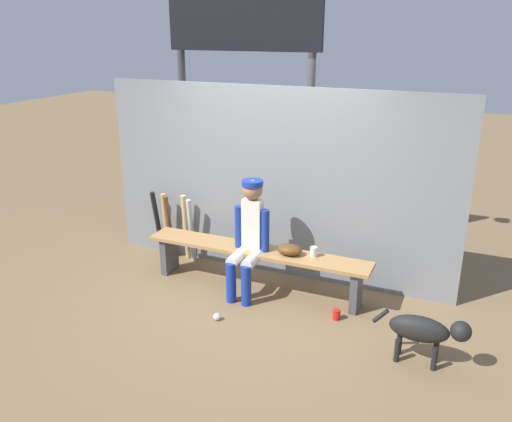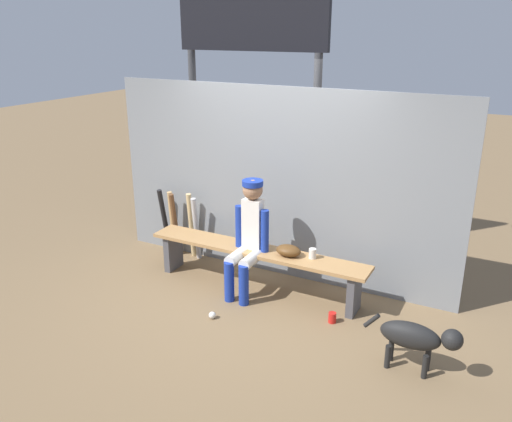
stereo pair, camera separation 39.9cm
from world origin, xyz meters
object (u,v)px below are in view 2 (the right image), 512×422
Objects in this scene: bat_aluminum_silver at (196,229)px; bat_wood_natural at (191,225)px; cup_on_ground at (332,318)px; dog at (417,337)px; baseball_glove at (288,250)px; bat_wood_dark at (175,225)px; dugout_bench at (256,258)px; bat_wood_tan at (173,223)px; scoreboard at (255,42)px; player_seated at (248,234)px; cup_on_bench at (312,254)px; bat_aluminum_black at (165,220)px; baseball at (212,315)px.

bat_wood_natural is (-0.10, 0.04, 0.02)m from bat_aluminum_silver.
cup_on_ground is 1.03m from dog.
baseball_glove is 1.79m from bat_wood_dark.
dugout_bench is 1.47m from bat_wood_tan.
bat_wood_dark is 0.23× the size of scoreboard.
bat_wood_natural is 7.98× the size of cup_on_ground.
player_seated is 11.79× the size of cup_on_ground.
bat_aluminum_silver is 7.70× the size of cup_on_bench.
bat_aluminum_silver is 0.22× the size of scoreboard.
cup_on_bench is at bearing -40.91° from scoreboard.
bat_wood_tan reaches higher than cup_on_bench.
cup_on_ground is 0.13× the size of dog.
scoreboard reaches higher than bat_aluminum_silver.
bat_aluminum_black reaches higher than dog.
bat_wood_tan is 1.80m from baseball.
bat_wood_natural is (-1.55, 0.39, -0.12)m from baseball_glove.
cup_on_ground is (1.03, -0.29, -0.33)m from dugout_bench.
cup_on_bench is (1.70, -0.30, 0.13)m from bat_aluminum_silver.
cup_on_ground is at bearing -9.41° from player_seated.
dugout_bench is at bearing 180.00° from baseball_glove.
dog is (2.98, -1.06, -0.09)m from bat_aluminum_silver.
bat_wood_tan is 2.10m from cup_on_bench.
dog reaches higher than cup_on_ground.
scoreboard is (0.95, 0.77, 2.24)m from bat_aluminum_black.
scoreboard reaches higher than dog.
scoreboard is (-1.66, 1.46, 2.62)m from cup_on_ground.
bat_aluminum_silver is 0.97× the size of bat_wood_natural.
bat_aluminum_silver is 0.31m from bat_wood_dark.
baseball_glove is at bearing -13.81° from bat_aluminum_silver.
bat_wood_tan reaches higher than cup_on_ground.
bat_wood_dark is 1.73m from baseball.
cup_on_bench is at bearing 13.49° from player_seated.
cup_on_ground reaches higher than baseball.
bat_aluminum_black reaches higher than dugout_bench.
baseball is 1.23m from cup_on_ground.
baseball is 2.05m from dog.
scoreboard reaches higher than bat_wood_natural.
baseball_glove is 3.78× the size of baseball.
baseball_glove is 1.49m from bat_aluminum_silver.
baseball_glove is at bearing -48.75° from scoreboard.
bat_aluminum_silver is 11.45× the size of baseball.
bat_wood_dark is 11.72× the size of baseball.
cup_on_ground is 0.03× the size of scoreboard.
bat_aluminum_black is 2.72m from cup_on_ground.
bat_wood_tan is 7.87× the size of cup_on_ground.
cup_on_ground is at bearing -14.94° from bat_wood_tan.
cup_on_bench is at bearing 48.41° from baseball.
bat_wood_natural is at bearing 158.65° from bat_aluminum_silver.
bat_wood_tan reaches higher than dugout_bench.
bat_aluminum_black reaches higher than bat_aluminum_silver.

